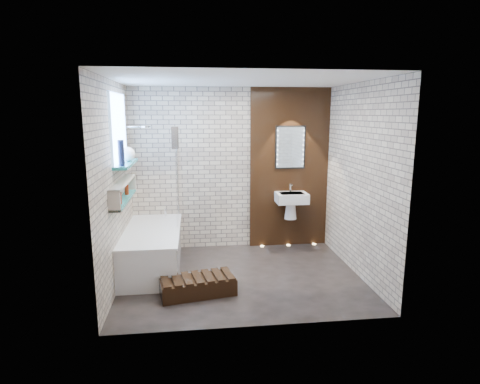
{
  "coord_description": "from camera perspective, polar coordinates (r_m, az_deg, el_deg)",
  "views": [
    {
      "loc": [
        -0.62,
        -5.06,
        2.19
      ],
      "look_at": [
        0.0,
        0.15,
        1.15
      ],
      "focal_mm": 29.72,
      "sensor_mm": 36.0,
      "label": 1
    }
  ],
  "objects": [
    {
      "name": "led_mirror",
      "position": [
        6.51,
        7.23,
        6.37
      ],
      "size": [
        0.5,
        0.02,
        0.7
      ],
      "color": "black",
      "rests_on": "walnut_panel"
    },
    {
      "name": "floor_uplights",
      "position": [
        6.82,
        6.96,
        -7.56
      ],
      "size": [
        0.96,
        0.06,
        0.01
      ],
      "color": "#FFD899",
      "rests_on": "ground"
    },
    {
      "name": "walnut_step",
      "position": [
        5.05,
        -6.1,
        -13.31
      ],
      "size": [
        0.97,
        0.57,
        0.2
      ],
      "primitive_type": "cube",
      "rotation": [
        0.0,
        0.0,
        0.19
      ],
      "color": "black",
      "rests_on": "ground"
    },
    {
      "name": "room_shell",
      "position": [
        5.18,
        0.2,
        1.31
      ],
      "size": [
        3.24,
        3.2,
        2.6
      ],
      "color": "#A19080",
      "rests_on": "ground"
    },
    {
      "name": "ground",
      "position": [
        5.55,
        0.19,
        -12.03
      ],
      "size": [
        3.2,
        3.2,
        0.0
      ],
      "primitive_type": "plane",
      "color": "black",
      "rests_on": "ground"
    },
    {
      "name": "washbasin",
      "position": [
        6.49,
        7.38,
        -1.35
      ],
      "size": [
        0.5,
        0.36,
        0.58
      ],
      "color": "white",
      "rests_on": "walnut_panel"
    },
    {
      "name": "shower_head",
      "position": [
        6.05,
        -13.41,
        9.11
      ],
      "size": [
        0.18,
        0.18,
        0.02
      ],
      "primitive_type": "cylinder",
      "color": "silver",
      "rests_on": "room_shell"
    },
    {
      "name": "niche_bottles",
      "position": [
        5.33,
        -16.47,
        -0.35
      ],
      "size": [
        0.06,
        0.64,
        0.15
      ],
      "color": "maroon",
      "rests_on": "display_niche"
    },
    {
      "name": "bath_screen",
      "position": [
        6.03,
        -9.09,
        2.38
      ],
      "size": [
        0.01,
        0.78,
        1.4
      ],
      "primitive_type": "cube",
      "color": "white",
      "rests_on": "bathtub"
    },
    {
      "name": "walnut_panel",
      "position": [
        6.59,
        7.08,
        3.36
      ],
      "size": [
        1.3,
        0.06,
        2.6
      ],
      "primitive_type": "cube",
      "color": "black",
      "rests_on": "ground"
    },
    {
      "name": "bathtub",
      "position": [
        5.86,
        -12.45,
        -7.97
      ],
      "size": [
        0.79,
        1.74,
        0.7
      ],
      "color": "white",
      "rests_on": "ground"
    },
    {
      "name": "clerestory_window",
      "position": [
        5.5,
        -16.87,
        7.72
      ],
      "size": [
        0.18,
        1.0,
        0.94
      ],
      "color": "#7FADE0",
      "rests_on": "room_shell"
    },
    {
      "name": "towel",
      "position": [
        5.82,
        -9.32,
        7.71
      ],
      "size": [
        0.09,
        0.24,
        0.31
      ],
      "primitive_type": "cube",
      "color": "black",
      "rests_on": "bath_screen"
    },
    {
      "name": "display_niche",
      "position": [
        5.38,
        -16.39,
        0.14
      ],
      "size": [
        0.14,
        1.3,
        0.26
      ],
      "color": "teal",
      "rests_on": "room_shell"
    },
    {
      "name": "sill_vases",
      "position": [
        5.52,
        -15.99,
        5.28
      ],
      "size": [
        0.2,
        0.63,
        0.32
      ],
      "color": "white",
      "rests_on": "clerestory_window"
    }
  ]
}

